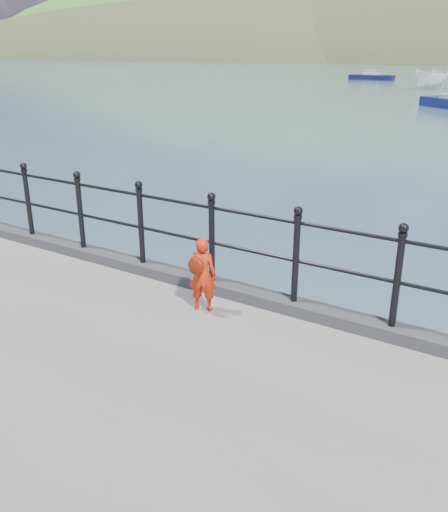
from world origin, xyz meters
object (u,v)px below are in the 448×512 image
Objects in this scene: launch_white at (430,79)px; sailboat_left at (371,78)px; railing at (175,224)px; child at (202,274)px.

launch_white is 0.62× the size of sailboat_left.
sailboat_left is (-11.44, 15.70, -0.71)m from launch_white.
child is (0.82, -0.55, -0.34)m from railing.
sailboat_left reaches higher than child.
sailboat_left is at bearing 105.99° from railing.
sailboat_left is at bearing 148.92° from launch_white.
railing is 3.33× the size of launch_white.
sailboat_left is (-21.81, 73.82, -1.14)m from child.
launch_white is (-9.55, 57.57, -0.77)m from railing.
railing is 1.05m from child.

